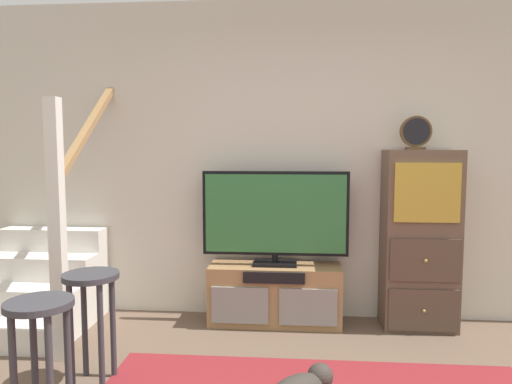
{
  "coord_description": "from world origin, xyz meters",
  "views": [
    {
      "loc": [
        -0.14,
        -1.65,
        1.46
      ],
      "look_at": [
        -0.43,
        1.87,
        1.13
      ],
      "focal_mm": 33.16,
      "sensor_mm": 36.0,
      "label": 1
    }
  ],
  "objects_px": {
    "television": "(275,215)",
    "bar_stool_near": "(40,334)",
    "desk_clock": "(416,133)",
    "bar_stool_far": "(92,302)",
    "side_cabinet": "(420,240)",
    "media_console": "(275,294)"
  },
  "relations": [
    {
      "from": "bar_stool_near",
      "to": "bar_stool_far",
      "type": "bearing_deg",
      "value": 85.11
    },
    {
      "from": "side_cabinet",
      "to": "bar_stool_far",
      "type": "distance_m",
      "value": 2.52
    },
    {
      "from": "desk_clock",
      "to": "bar_stool_near",
      "type": "xyz_separation_m",
      "value": [
        -2.23,
        -1.61,
        -1.06
      ]
    },
    {
      "from": "side_cabinet",
      "to": "television",
      "type": "bearing_deg",
      "value": 179.33
    },
    {
      "from": "media_console",
      "to": "bar_stool_far",
      "type": "height_order",
      "value": "bar_stool_far"
    },
    {
      "from": "television",
      "to": "bar_stool_near",
      "type": "distance_m",
      "value": 2.03
    },
    {
      "from": "bar_stool_far",
      "to": "desk_clock",
      "type": "bearing_deg",
      "value": 26.7
    },
    {
      "from": "desk_clock",
      "to": "bar_stool_far",
      "type": "height_order",
      "value": "desk_clock"
    },
    {
      "from": "television",
      "to": "desk_clock",
      "type": "xyz_separation_m",
      "value": [
        1.11,
        -0.03,
        0.67
      ]
    },
    {
      "from": "television",
      "to": "bar_stool_near",
      "type": "xyz_separation_m",
      "value": [
        -1.13,
        -1.64,
        -0.39
      ]
    },
    {
      "from": "desk_clock",
      "to": "television",
      "type": "bearing_deg",
      "value": 178.52
    },
    {
      "from": "desk_clock",
      "to": "bar_stool_near",
      "type": "distance_m",
      "value": 2.95
    },
    {
      "from": "media_console",
      "to": "side_cabinet",
      "type": "bearing_deg",
      "value": 0.5
    },
    {
      "from": "television",
      "to": "bar_stool_far",
      "type": "relative_size",
      "value": 1.72
    },
    {
      "from": "desk_clock",
      "to": "bar_stool_near",
      "type": "height_order",
      "value": "desk_clock"
    },
    {
      "from": "side_cabinet",
      "to": "bar_stool_far",
      "type": "xyz_separation_m",
      "value": [
        -2.25,
        -1.12,
        -0.2
      ]
    },
    {
      "from": "bar_stool_far",
      "to": "media_console",
      "type": "bearing_deg",
      "value": 45.63
    },
    {
      "from": "media_console",
      "to": "bar_stool_far",
      "type": "distance_m",
      "value": 1.57
    },
    {
      "from": "side_cabinet",
      "to": "bar_stool_far",
      "type": "bearing_deg",
      "value": -153.61
    },
    {
      "from": "bar_stool_far",
      "to": "television",
      "type": "bearing_deg",
      "value": 46.24
    },
    {
      "from": "side_cabinet",
      "to": "bar_stool_near",
      "type": "relative_size",
      "value": 2.09
    },
    {
      "from": "bar_stool_near",
      "to": "bar_stool_far",
      "type": "distance_m",
      "value": 0.51
    }
  ]
}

